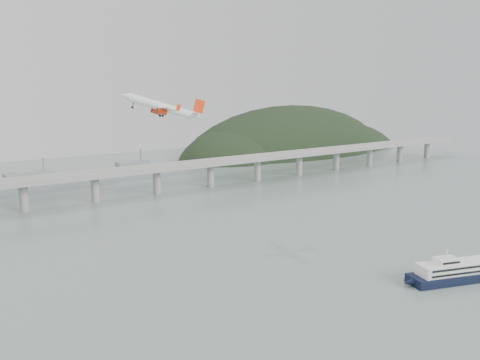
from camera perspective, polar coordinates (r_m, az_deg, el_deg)
ground at (r=239.09m, az=7.67°, el=-10.56°), size 900.00×900.00×0.00m
bridge at (r=399.27m, az=-12.09°, el=0.59°), size 800.00×22.00×23.90m
headland at (r=668.69m, az=6.56°, el=1.58°), size 365.00×155.00×156.00m
ferry at (r=250.20m, az=23.46°, el=-9.39°), size 78.24×32.55×15.20m
airliner at (r=250.94m, az=-8.60°, el=8.07°), size 41.71×38.31×15.34m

